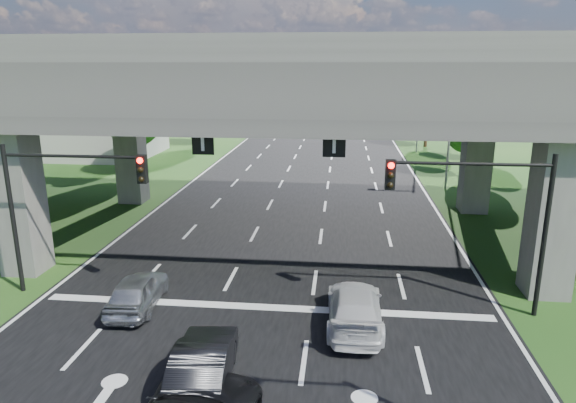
% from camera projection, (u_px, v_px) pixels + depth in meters
% --- Properties ---
extents(ground, '(160.00, 160.00, 0.00)m').
position_uv_depth(ground, '(247.00, 359.00, 16.08)').
color(ground, '#193F14').
rests_on(ground, ground).
extents(road, '(18.00, 120.00, 0.03)m').
position_uv_depth(road, '(283.00, 248.00, 25.67)').
color(road, black).
rests_on(road, ground).
extents(overpass, '(80.00, 15.00, 10.00)m').
position_uv_depth(overpass, '(287.00, 85.00, 25.53)').
color(overpass, '#3A3734').
rests_on(overpass, ground).
extents(warehouse, '(20.00, 10.00, 4.00)m').
position_uv_depth(warehouse, '(56.00, 135.00, 51.81)').
color(warehouse, '#9E9E99').
rests_on(warehouse, ground).
extents(signal_right, '(5.76, 0.54, 6.00)m').
position_uv_depth(signal_right, '(485.00, 204.00, 17.97)').
color(signal_right, black).
rests_on(signal_right, ground).
extents(signal_left, '(5.76, 0.54, 6.00)m').
position_uv_depth(signal_left, '(61.00, 193.00, 19.57)').
color(signal_left, black).
rests_on(signal_left, ground).
extents(streetlight_far, '(3.38, 0.25, 10.00)m').
position_uv_depth(streetlight_far, '(446.00, 109.00, 36.57)').
color(streetlight_far, gray).
rests_on(streetlight_far, ground).
extents(streetlight_beyond, '(3.38, 0.25, 10.00)m').
position_uv_depth(streetlight_beyond, '(416.00, 95.00, 51.93)').
color(streetlight_beyond, gray).
rests_on(streetlight_beyond, ground).
extents(tree_left_near, '(4.50, 4.50, 7.80)m').
position_uv_depth(tree_left_near, '(134.00, 117.00, 41.21)').
color(tree_left_near, black).
rests_on(tree_left_near, ground).
extents(tree_left_mid, '(3.91, 3.90, 6.76)m').
position_uv_depth(tree_left_mid, '(137.00, 115.00, 49.36)').
color(tree_left_mid, black).
rests_on(tree_left_mid, ground).
extents(tree_left_far, '(4.80, 4.80, 8.32)m').
position_uv_depth(tree_left_far, '(200.00, 99.00, 56.39)').
color(tree_left_far, black).
rests_on(tree_left_far, ground).
extents(tree_right_near, '(4.20, 4.20, 7.28)m').
position_uv_depth(tree_right_near, '(473.00, 122.00, 40.46)').
color(tree_right_near, black).
rests_on(tree_right_near, ground).
extents(tree_right_mid, '(3.91, 3.90, 6.76)m').
position_uv_depth(tree_right_mid, '(485.00, 116.00, 47.92)').
color(tree_right_mid, black).
rests_on(tree_right_mid, ground).
extents(tree_right_far, '(4.50, 4.50, 7.80)m').
position_uv_depth(tree_right_far, '(429.00, 103.00, 55.84)').
color(tree_right_far, black).
rests_on(tree_right_far, ground).
extents(car_silver, '(1.81, 3.98, 1.32)m').
position_uv_depth(car_silver, '(138.00, 291.00, 19.26)').
color(car_silver, '#B0B3B8').
rests_on(car_silver, road).
extents(car_dark, '(1.94, 4.50, 1.44)m').
position_uv_depth(car_dark, '(203.00, 365.00, 14.43)').
color(car_dark, black).
rests_on(car_dark, road).
extents(car_white, '(1.92, 4.69, 1.36)m').
position_uv_depth(car_white, '(355.00, 307.00, 17.93)').
color(car_white, silver).
rests_on(car_white, road).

